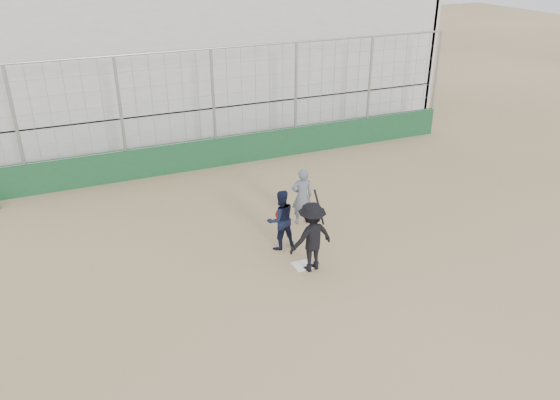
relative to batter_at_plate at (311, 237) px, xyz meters
name	(u,v)px	position (x,y,z in m)	size (l,w,h in m)	color
ground	(303,266)	(-0.13, 0.17, -0.87)	(90.00, 90.00, 0.00)	olive
home_plate	(303,265)	(-0.13, 0.17, -0.86)	(0.44, 0.44, 0.02)	white
backstop	(215,140)	(-0.13, 7.17, 0.09)	(18.10, 0.25, 4.04)	#123B1F
bleachers	(176,55)	(-0.13, 12.12, 2.06)	(20.25, 6.70, 6.98)	#9F9F9F
batter_at_plate	(311,237)	(0.00, 0.00, 0.00)	(1.20, 0.84, 1.89)	black
catcher_crouched	(281,229)	(-0.28, 1.17, -0.32)	(0.86, 0.71, 1.10)	black
umpire	(302,199)	(0.79, 2.18, -0.14)	(0.59, 0.39, 1.46)	#515766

